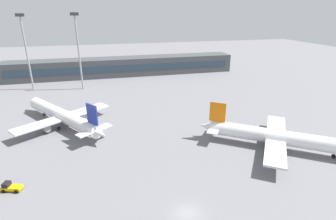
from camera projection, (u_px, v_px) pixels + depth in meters
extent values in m
plane|color=slate|center=(145.00, 121.00, 79.90)|extent=(400.00, 400.00, 0.00)
cube|color=#3F4247|center=(124.00, 66.00, 135.33)|extent=(113.99, 12.00, 9.00)
cube|color=#263847|center=(125.00, 68.00, 129.70)|extent=(108.29, 0.16, 2.80)
cylinder|color=white|center=(280.00, 137.00, 63.04)|extent=(29.09, 22.63, 3.53)
cone|color=white|center=(206.00, 126.00, 69.29)|extent=(4.31, 4.08, 2.47)
cube|color=orange|center=(218.00, 112.00, 66.78)|extent=(3.50, 2.69, 5.11)
cube|color=silver|center=(216.00, 127.00, 68.35)|extent=(7.59, 9.04, 0.22)
cube|color=silver|center=(276.00, 138.00, 63.45)|extent=(20.08, 25.14, 0.46)
cylinder|color=gray|center=(275.00, 153.00, 59.07)|extent=(3.50, 3.26, 1.86)
cylinder|color=gray|center=(275.00, 133.00, 68.77)|extent=(3.50, 3.26, 1.86)
cylinder|color=black|center=(334.00, 156.00, 59.93)|extent=(0.97, 0.85, 0.93)
cylinder|color=black|center=(270.00, 150.00, 62.50)|extent=(0.97, 0.85, 0.93)
cylinder|color=black|center=(271.00, 141.00, 66.70)|extent=(0.97, 0.85, 0.93)
cylinder|color=silver|center=(62.00, 115.00, 76.01)|extent=(22.35, 30.01, 3.59)
cone|color=silver|center=(33.00, 102.00, 87.35)|extent=(5.06, 5.19, 3.41)
cone|color=silver|center=(101.00, 134.00, 64.77)|extent=(4.11, 4.38, 2.51)
cube|color=navy|center=(92.00, 114.00, 64.95)|extent=(2.65, 3.61, 5.20)
cube|color=silver|center=(94.00, 130.00, 66.27)|extent=(9.28, 7.56, 0.23)
cube|color=silver|center=(64.00, 117.00, 75.53)|extent=(25.89, 19.89, 0.47)
cylinder|color=gray|center=(82.00, 116.00, 80.03)|extent=(3.28, 3.56, 1.89)
cylinder|color=gray|center=(45.00, 128.00, 71.98)|extent=(3.28, 3.56, 1.89)
cylinder|color=black|center=(44.00, 114.00, 84.20)|extent=(0.85, 0.99, 0.95)
cylinder|color=black|center=(75.00, 123.00, 77.54)|extent=(0.85, 0.99, 0.95)
cylinder|color=black|center=(59.00, 128.00, 74.05)|extent=(0.85, 0.99, 0.95)
cube|color=#F2B20C|center=(12.00, 188.00, 49.03)|extent=(3.88, 2.51, 0.60)
cube|color=black|center=(7.00, 185.00, 48.84)|extent=(1.47, 1.66, 0.90)
cylinder|color=black|center=(9.00, 186.00, 49.92)|extent=(0.74, 0.45, 0.70)
cylinder|color=black|center=(3.00, 191.00, 48.47)|extent=(0.74, 0.45, 0.70)
cylinder|color=black|center=(21.00, 186.00, 49.81)|extent=(0.74, 0.45, 0.70)
cylinder|color=black|center=(16.00, 192.00, 48.36)|extent=(0.74, 0.45, 0.70)
cylinder|color=gray|center=(79.00, 54.00, 107.71)|extent=(0.70, 0.70, 29.65)
cube|color=#333338|center=(74.00, 14.00, 102.23)|extent=(3.20, 0.80, 1.20)
cylinder|color=gray|center=(27.00, 54.00, 107.53)|extent=(0.70, 0.70, 29.27)
cube|color=#333338|center=(20.00, 15.00, 102.11)|extent=(3.20, 0.80, 1.20)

